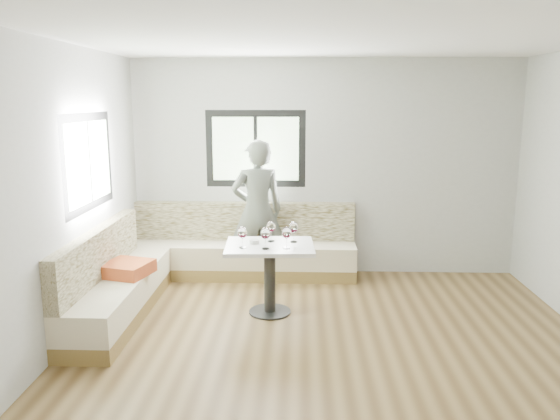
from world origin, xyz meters
name	(u,v)px	position (x,y,z in m)	size (l,w,h in m)	color
room	(327,201)	(-0.08, 0.08, 1.41)	(5.01, 5.01, 2.81)	brown
banquette	(193,265)	(-1.59, 1.63, 0.33)	(2.90, 2.80, 0.95)	brown
table	(270,262)	(-0.64, 1.00, 0.57)	(0.97, 0.77, 0.77)	black
person	(257,211)	(-0.86, 2.15, 0.90)	(0.66, 0.43, 1.80)	#555A51
olive_ramekin	(254,242)	(-0.80, 1.03, 0.79)	(0.10, 0.10, 0.04)	white
wine_glass_a	(242,233)	(-0.91, 0.86, 0.92)	(0.10, 0.10, 0.23)	white
wine_glass_b	(265,234)	(-0.67, 0.82, 0.92)	(0.10, 0.10, 0.23)	white
wine_glass_c	(287,233)	(-0.45, 0.87, 0.92)	(0.10, 0.10, 0.23)	white
wine_glass_d	(271,227)	(-0.63, 1.12, 0.92)	(0.10, 0.10, 0.23)	white
wine_glass_e	(294,228)	(-0.38, 1.11, 0.92)	(0.10, 0.10, 0.23)	white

